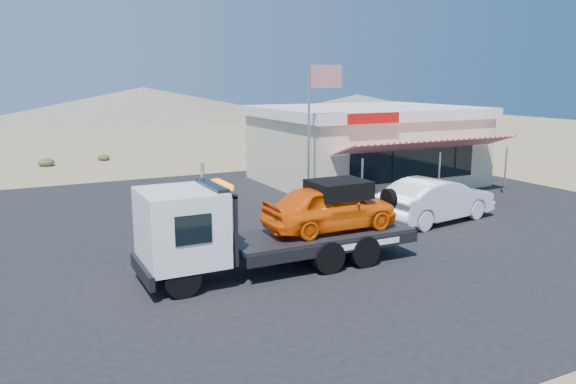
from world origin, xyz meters
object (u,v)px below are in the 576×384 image
object	(u,v)px
tow_truck	(274,221)
flagpole	(314,119)
white_sedan	(436,200)
jerky_store	(365,144)

from	to	relation	value
tow_truck	flagpole	size ratio (longest dim) A/B	1.32
white_sedan	jerky_store	xyz separation A→B (m)	(2.29, 8.13, 1.14)
jerky_store	flagpole	bearing A→B (deg)	-141.21
tow_truck	jerky_store	xyz separation A→B (m)	(10.10, 10.29, 0.57)
white_sedan	jerky_store	size ratio (longest dim) A/B	0.48
tow_truck	jerky_store	bearing A→B (deg)	45.56
tow_truck	white_sedan	xyz separation A→B (m)	(7.81, 2.16, -0.58)
tow_truck	flagpole	distance (m)	7.74
flagpole	white_sedan	bearing A→B (deg)	-48.16
flagpole	jerky_store	bearing A→B (deg)	38.79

